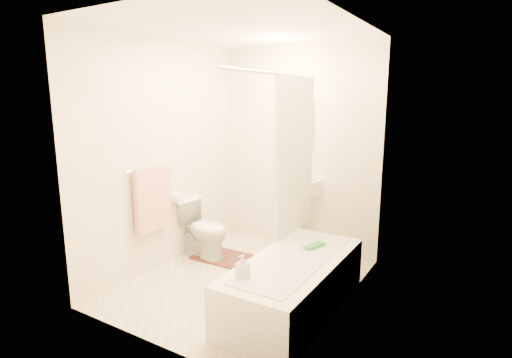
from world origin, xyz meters
The scene contains 17 objects.
floor centered at (0.00, 0.00, 0.00)m, with size 2.40×2.40×0.00m, color beige.
ceiling centered at (0.00, 0.00, 2.40)m, with size 2.40×2.40×0.00m, color white.
wall_back centered at (0.00, 1.20, 1.20)m, with size 2.00×0.02×2.40m, color beige.
wall_left centered at (-1.00, 0.00, 1.20)m, with size 0.02×2.40×2.40m, color beige.
wall_right centered at (1.00, 0.00, 1.20)m, with size 0.02×2.40×2.40m, color beige.
mirror centered at (0.00, 1.18, 1.50)m, with size 0.40×0.03×0.55m, color white.
curtain_rod centered at (0.30, 0.10, 2.00)m, with size 0.03×0.03×1.70m, color silver.
shower_curtain centered at (0.30, 0.50, 1.22)m, with size 0.04×0.80×1.55m, color silver.
towel_bar centered at (-0.96, -0.25, 1.10)m, with size 0.02×0.02×0.60m, color silver.
towel centered at (-0.93, -0.25, 0.78)m, with size 0.06×0.45×0.66m, color #CC7266.
toilet_paper centered at (-0.93, 0.12, 0.70)m, with size 0.12×0.12×0.11m, color white.
toilet centered at (-0.75, 0.31, 0.33)m, with size 0.38×0.67×0.66m, color silver.
sink centered at (0.07, 1.06, 0.47)m, with size 0.48×0.38×0.94m, color silver, non-canonical shape.
bathtub centered at (0.65, -0.20, 0.22)m, with size 0.69×1.58×0.44m, color white, non-canonical shape.
bath_mat centered at (-0.55, 0.39, 0.01)m, with size 0.60×0.45×0.02m, color #542B1D.
soap_bottle centered at (0.46, -0.71, 0.54)m, with size 0.08×0.08×0.18m, color silver.
scrub_brush centered at (0.69, 0.13, 0.46)m, with size 0.07×0.22×0.04m, color green.
Camera 1 is at (2.02, -3.09, 1.78)m, focal length 28.00 mm.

